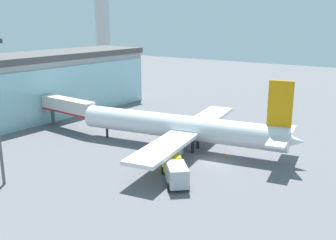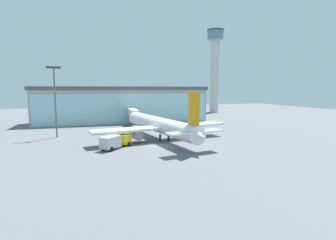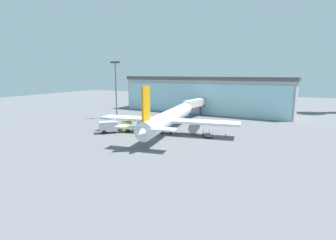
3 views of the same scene
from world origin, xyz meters
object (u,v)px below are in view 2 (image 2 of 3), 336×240
safety_cone_nose (172,144)px  control_tower (215,65)px  airplane (161,125)px  jet_bridge (133,113)px  catering_truck (115,141)px  baggage_cart (199,135)px  safety_cone_wingtip (205,134)px  apron_light_mast (55,95)px

safety_cone_nose → control_tower: bearing=54.6°
airplane → safety_cone_nose: size_ratio=64.29×
jet_bridge → control_tower: 61.89m
jet_bridge → airplane: 22.70m
airplane → safety_cone_nose: 7.51m
control_tower → catering_truck: control_tower is taller
control_tower → baggage_cart: control_tower is taller
catering_truck → baggage_cart: 21.24m
jet_bridge → airplane: bearing=-170.5°
control_tower → safety_cone_wingtip: bearing=-121.1°
control_tower → safety_cone_nose: bearing=-125.4°
jet_bridge → apron_light_mast: apron_light_mast is taller
jet_bridge → apron_light_mast: size_ratio=0.72×
jet_bridge → apron_light_mast: bearing=123.7°
airplane → baggage_cart: airplane is taller
catering_truck → safety_cone_nose: size_ratio=12.58×
catering_truck → safety_cone_wingtip: bearing=-23.2°
jet_bridge → control_tower: (47.61, 34.67, 19.01)m
safety_cone_nose → baggage_cart: bearing=34.1°
safety_cone_wingtip → baggage_cart: bearing=-137.0°
baggage_cart → safety_cone_nose: baggage_cart is taller
control_tower → safety_cone_wingtip: size_ratio=71.76×
apron_light_mast → control_tower: bearing=34.0°
airplane → jet_bridge: bearing=-3.8°
jet_bridge → baggage_cart: 26.07m
catering_truck → baggage_cart: bearing=-28.1°
airplane → safety_cone_wingtip: bearing=-87.8°
jet_bridge → airplane: size_ratio=0.35×
apron_light_mast → baggage_cart: bearing=-19.9°
jet_bridge → baggage_cart: bearing=-149.1°
control_tower → apron_light_mast: control_tower is taller
jet_bridge → safety_cone_nose: jet_bridge is taller
control_tower → airplane: 75.94m
safety_cone_nose → safety_cone_wingtip: (12.45, 9.25, 0.00)m
catering_truck → safety_cone_wingtip: catering_truck is taller
jet_bridge → catering_truck: size_ratio=1.77×
apron_light_mast → airplane: apron_light_mast is taller
catering_truck → baggage_cart: (20.62, 4.98, -0.97)m
safety_cone_wingtip → jet_bridge: bearing=125.7°
control_tower → airplane: (-45.76, -57.28, -19.81)m
apron_light_mast → safety_cone_wingtip: apron_light_mast is taller
safety_cone_wingtip → apron_light_mast: bearing=166.2°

